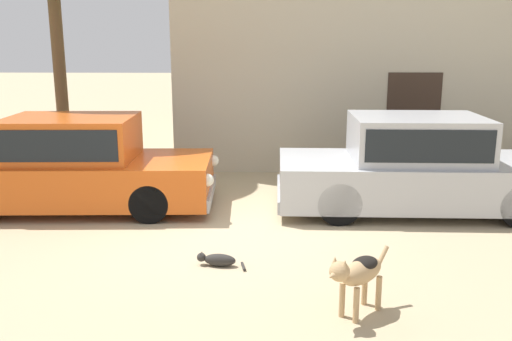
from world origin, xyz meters
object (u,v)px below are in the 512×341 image
at_px(stray_dog_spotted, 359,272).
at_px(stray_cat, 218,260).
at_px(parked_sedan_second, 417,165).
at_px(parked_sedan_nearest, 75,164).

bearing_deg(stray_dog_spotted, stray_cat, -83.73).
xyz_separation_m(parked_sedan_second, stray_cat, (-3.04, -2.44, -0.68)).
bearing_deg(stray_cat, parked_sedan_second, -133.94).
xyz_separation_m(parked_sedan_second, stray_dog_spotted, (-1.50, -3.66, -0.29)).
height_order(parked_sedan_second, stray_dog_spotted, parked_sedan_second).
height_order(parked_sedan_second, stray_cat, parked_sedan_second).
relative_size(parked_sedan_second, stray_cat, 7.47).
xyz_separation_m(parked_sedan_nearest, parked_sedan_second, (5.61, 0.04, 0.01)).
bearing_deg(stray_cat, stray_dog_spotted, 148.94).
relative_size(parked_sedan_nearest, stray_dog_spotted, 6.10).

